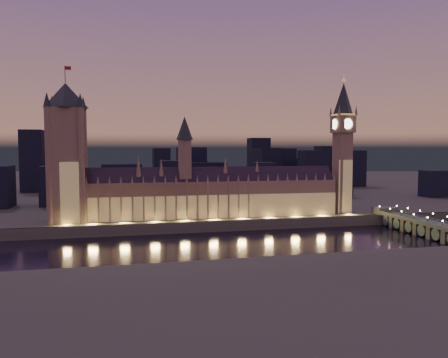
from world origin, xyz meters
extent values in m
plane|color=black|center=(0.00, 0.00, 0.00)|extent=(2000.00, 2000.00, 0.00)
cube|color=#3F352C|center=(0.00, 520.00, 4.00)|extent=(2000.00, 960.00, 8.00)
cube|color=#465749|center=(0.00, 41.00, 4.00)|extent=(2000.00, 2.50, 8.00)
cube|color=#877052|center=(-4.30, 62.00, 22.00)|extent=(200.43, 24.90, 28.00)
cube|color=tan|center=(-4.30, 51.75, 17.00)|extent=(200.00, 0.50, 18.00)
cube|color=black|center=(-4.30, 62.00, 39.00)|extent=(200.34, 21.17, 16.26)
cube|color=#877052|center=(-24.30, 62.00, 52.00)|extent=(9.00, 9.00, 32.00)
cone|color=#232D2F|center=(-24.30, 62.00, 77.00)|extent=(13.00, 13.00, 18.00)
cube|color=#877052|center=(-104.30, 51.40, 22.00)|extent=(1.20, 1.20, 28.00)
cone|color=#877052|center=(-104.30, 52.00, 39.00)|extent=(2.00, 2.00, 6.00)
cube|color=#877052|center=(-96.30, 51.40, 22.00)|extent=(1.20, 1.20, 28.00)
cone|color=#877052|center=(-96.30, 52.00, 39.00)|extent=(2.00, 2.00, 6.00)
cube|color=#877052|center=(-88.30, 51.40, 22.00)|extent=(1.20, 1.20, 28.00)
cone|color=#877052|center=(-88.30, 52.00, 39.00)|extent=(2.00, 2.00, 6.00)
cube|color=#877052|center=(-80.30, 51.40, 22.00)|extent=(1.20, 1.20, 28.00)
cone|color=#877052|center=(-80.30, 52.00, 39.00)|extent=(2.00, 2.00, 6.00)
cube|color=#877052|center=(-72.30, 51.40, 22.00)|extent=(1.20, 1.20, 28.00)
cone|color=#877052|center=(-72.30, 52.00, 39.00)|extent=(2.00, 2.00, 6.00)
cube|color=#877052|center=(-64.30, 51.40, 22.00)|extent=(1.20, 1.20, 28.00)
cone|color=#877052|center=(-64.30, 52.00, 39.00)|extent=(2.00, 2.00, 6.00)
cube|color=#877052|center=(-56.30, 51.40, 22.00)|extent=(1.20, 1.20, 28.00)
cone|color=#877052|center=(-56.30, 52.00, 39.00)|extent=(2.00, 2.00, 6.00)
cube|color=#877052|center=(-48.30, 51.40, 22.00)|extent=(1.20, 1.20, 28.00)
cone|color=#877052|center=(-48.30, 52.00, 39.00)|extent=(2.00, 2.00, 6.00)
cube|color=#877052|center=(-40.30, 51.40, 22.00)|extent=(1.20, 1.20, 28.00)
cone|color=#877052|center=(-40.30, 52.00, 39.00)|extent=(2.00, 2.00, 6.00)
cube|color=#877052|center=(-32.30, 51.40, 22.00)|extent=(1.20, 1.20, 28.00)
cone|color=#877052|center=(-32.30, 52.00, 39.00)|extent=(2.00, 2.00, 6.00)
cube|color=#877052|center=(-24.30, 51.40, 22.00)|extent=(1.20, 1.20, 28.00)
cone|color=#877052|center=(-24.30, 52.00, 39.00)|extent=(2.00, 2.00, 6.00)
cube|color=#877052|center=(-16.30, 51.40, 22.00)|extent=(1.20, 1.20, 28.00)
cone|color=#877052|center=(-16.30, 52.00, 39.00)|extent=(2.00, 2.00, 6.00)
cube|color=#877052|center=(-8.30, 51.40, 22.00)|extent=(1.20, 1.20, 28.00)
cone|color=#877052|center=(-8.30, 52.00, 39.00)|extent=(2.00, 2.00, 6.00)
cube|color=#877052|center=(-0.30, 51.40, 22.00)|extent=(1.20, 1.20, 28.00)
cone|color=#877052|center=(-0.30, 52.00, 39.00)|extent=(2.00, 2.00, 6.00)
cube|color=#877052|center=(7.70, 51.40, 22.00)|extent=(1.20, 1.20, 28.00)
cone|color=#877052|center=(7.70, 52.00, 39.00)|extent=(2.00, 2.00, 6.00)
cube|color=#877052|center=(15.70, 51.40, 22.00)|extent=(1.20, 1.20, 28.00)
cone|color=#877052|center=(15.70, 52.00, 39.00)|extent=(2.00, 2.00, 6.00)
cube|color=#877052|center=(23.70, 51.40, 22.00)|extent=(1.20, 1.20, 28.00)
cone|color=#877052|center=(23.70, 52.00, 39.00)|extent=(2.00, 2.00, 6.00)
cube|color=#877052|center=(31.70, 51.40, 22.00)|extent=(1.20, 1.20, 28.00)
cone|color=#877052|center=(31.70, 52.00, 39.00)|extent=(2.00, 2.00, 6.00)
cube|color=#877052|center=(39.70, 51.40, 22.00)|extent=(1.20, 1.20, 28.00)
cone|color=#877052|center=(39.70, 52.00, 39.00)|extent=(2.00, 2.00, 6.00)
cube|color=#877052|center=(47.70, 51.40, 22.00)|extent=(1.20, 1.20, 28.00)
cone|color=#877052|center=(47.70, 52.00, 39.00)|extent=(2.00, 2.00, 6.00)
cube|color=#877052|center=(55.70, 51.40, 22.00)|extent=(1.20, 1.20, 28.00)
cone|color=#877052|center=(55.70, 52.00, 39.00)|extent=(2.00, 2.00, 6.00)
cube|color=#877052|center=(63.70, 51.40, 22.00)|extent=(1.20, 1.20, 28.00)
cone|color=#877052|center=(63.70, 52.00, 39.00)|extent=(2.00, 2.00, 6.00)
cube|color=#877052|center=(71.70, 51.40, 22.00)|extent=(1.20, 1.20, 28.00)
cone|color=#877052|center=(71.70, 52.00, 39.00)|extent=(2.00, 2.00, 6.00)
cube|color=#877052|center=(79.70, 51.40, 22.00)|extent=(1.20, 1.20, 28.00)
cone|color=#877052|center=(79.70, 52.00, 39.00)|extent=(2.00, 2.00, 6.00)
cube|color=#877052|center=(87.70, 51.40, 22.00)|extent=(1.20, 1.20, 28.00)
cone|color=#877052|center=(87.70, 52.00, 39.00)|extent=(2.00, 2.00, 6.00)
cube|color=#877052|center=(95.70, 51.40, 22.00)|extent=(1.20, 1.20, 28.00)
cone|color=#877052|center=(95.70, 52.00, 39.00)|extent=(2.00, 2.00, 6.00)
cone|color=#877052|center=(-59.30, 62.00, 49.00)|extent=(4.40, 4.40, 18.00)
cone|color=#877052|center=(-42.30, 62.00, 47.00)|extent=(4.40, 4.40, 14.00)
cone|color=#877052|center=(7.70, 62.00, 48.00)|extent=(4.40, 4.40, 16.00)
cone|color=#877052|center=(33.70, 62.00, 46.00)|extent=(4.40, 4.40, 12.00)
cube|color=#877052|center=(-110.00, 62.00, 49.20)|extent=(24.05, 24.05, 82.40)
cube|color=tan|center=(-110.00, 50.80, 30.00)|extent=(22.00, 0.50, 44.00)
cone|color=#232D2F|center=(-110.00, 62.00, 99.40)|extent=(31.68, 31.68, 18.00)
cylinder|color=black|center=(-110.00, 62.00, 114.40)|extent=(0.50, 0.50, 12.00)
cube|color=#A41B21|center=(-107.80, 62.00, 118.90)|extent=(4.00, 0.15, 2.50)
cylinder|color=#877052|center=(-121.00, 51.00, 49.20)|extent=(4.40, 4.40, 82.40)
cone|color=#232D2F|center=(-121.00, 51.00, 95.40)|extent=(5.20, 5.20, 10.00)
cylinder|color=#877052|center=(-121.00, 73.00, 49.20)|extent=(4.40, 4.40, 82.40)
cone|color=#232D2F|center=(-121.00, 73.00, 95.40)|extent=(5.20, 5.20, 10.00)
cylinder|color=#877052|center=(-99.00, 51.00, 49.20)|extent=(4.40, 4.40, 82.40)
cone|color=#232D2F|center=(-99.00, 51.00, 95.40)|extent=(5.20, 5.20, 10.00)
cylinder|color=#877052|center=(-99.00, 73.00, 49.20)|extent=(4.40, 4.40, 82.40)
cone|color=#232D2F|center=(-99.00, 73.00, 95.40)|extent=(5.20, 5.20, 10.00)
cube|color=#877052|center=(108.00, 62.00, 41.20)|extent=(13.65, 13.65, 66.39)
cube|color=tan|center=(108.00, 55.80, 30.00)|extent=(12.00, 0.50, 44.00)
cube|color=#877052|center=(108.00, 62.00, 81.47)|extent=(15.00, 15.00, 14.16)
cube|color=#F2C64C|center=(108.00, 62.00, 89.15)|extent=(15.75, 15.75, 1.20)
cone|color=#232D2F|center=(108.00, 62.00, 102.75)|extent=(18.00, 18.00, 26.00)
sphere|color=#F2C64C|center=(108.00, 62.00, 117.25)|extent=(2.80, 2.80, 2.80)
cylinder|color=#F2C64C|center=(108.00, 62.00, 119.75)|extent=(0.40, 0.40, 5.00)
cylinder|color=#FFF2BF|center=(108.00, 54.25, 81.47)|extent=(8.40, 0.50, 8.40)
cylinder|color=#FFF2BF|center=(108.00, 69.75, 81.47)|extent=(8.40, 0.50, 8.40)
cylinder|color=#FFF2BF|center=(100.25, 62.00, 81.47)|extent=(0.50, 8.40, 8.40)
cylinder|color=#FFF2BF|center=(115.75, 62.00, 81.47)|extent=(0.50, 8.40, 8.40)
cone|color=#877052|center=(100.50, 54.50, 92.55)|extent=(2.60, 2.60, 8.00)
cone|color=#877052|center=(100.50, 69.50, 92.55)|extent=(2.60, 2.60, 8.00)
cone|color=#877052|center=(115.50, 54.50, 92.55)|extent=(2.60, 2.60, 8.00)
cone|color=#877052|center=(115.50, 69.50, 92.55)|extent=(2.60, 2.60, 8.00)
cube|color=#465749|center=(137.64, -10.00, 9.50)|extent=(16.37, 100.00, 1.60)
cube|color=#3A584B|center=(129.86, -10.00, 10.90)|extent=(0.80, 100.00, 1.60)
cube|color=#3A584B|center=(145.43, -10.00, 10.90)|extent=(0.80, 100.00, 1.60)
cube|color=#465749|center=(137.64, 45.00, 8.75)|extent=(16.37, 12.00, 9.50)
cylinder|color=black|center=(129.86, -31.43, 12.70)|extent=(0.30, 0.30, 4.40)
sphere|color=#FFD88C|center=(129.86, -31.43, 15.00)|extent=(1.00, 1.00, 1.00)
cube|color=#465749|center=(137.64, -17.14, 4.35)|extent=(14.73, 4.00, 9.50)
cylinder|color=black|center=(129.86, -17.14, 12.70)|extent=(0.30, 0.30, 4.40)
sphere|color=#FFD88C|center=(129.86, -17.14, 15.00)|extent=(1.00, 1.00, 1.00)
cylinder|color=black|center=(145.43, -17.14, 12.70)|extent=(0.30, 0.30, 4.40)
sphere|color=#FFD88C|center=(145.43, -17.14, 15.00)|extent=(1.00, 1.00, 1.00)
cube|color=#465749|center=(137.64, -2.86, 4.35)|extent=(14.73, 4.00, 9.50)
cylinder|color=black|center=(129.86, -2.86, 12.70)|extent=(0.30, 0.30, 4.40)
sphere|color=#FFD88C|center=(129.86, -2.86, 15.00)|extent=(1.00, 1.00, 1.00)
cylinder|color=black|center=(145.43, -2.86, 12.70)|extent=(0.30, 0.30, 4.40)
sphere|color=#FFD88C|center=(145.43, -2.86, 15.00)|extent=(1.00, 1.00, 1.00)
cube|color=#465749|center=(137.64, 11.43, 4.35)|extent=(14.73, 4.00, 9.50)
cylinder|color=black|center=(129.86, 11.43, 12.70)|extent=(0.30, 0.30, 4.40)
sphere|color=#FFD88C|center=(129.86, 11.43, 15.00)|extent=(1.00, 1.00, 1.00)
cylinder|color=black|center=(145.43, 11.43, 12.70)|extent=(0.30, 0.30, 4.40)
sphere|color=#FFD88C|center=(145.43, 11.43, 15.00)|extent=(1.00, 1.00, 1.00)
cube|color=#465749|center=(137.64, 25.71, 4.35)|extent=(14.73, 4.00, 9.50)
cylinder|color=black|center=(129.86, 25.71, 12.70)|extent=(0.30, 0.30, 4.40)
sphere|color=#FFD88C|center=(129.86, 25.71, 15.00)|extent=(1.00, 1.00, 1.00)
cylinder|color=black|center=(145.43, 25.71, 12.70)|extent=(0.30, 0.30, 4.40)
sphere|color=#FFD88C|center=(145.43, 25.71, 15.00)|extent=(1.00, 1.00, 1.00)
cube|color=#465749|center=(137.64, 40.00, 4.35)|extent=(14.73, 4.00, 9.50)
cylinder|color=black|center=(129.86, 40.00, 12.70)|extent=(0.30, 0.30, 4.40)
sphere|color=#FFD88C|center=(129.86, 40.00, 15.00)|extent=(1.00, 1.00, 1.00)
cylinder|color=black|center=(145.43, 40.00, 12.70)|extent=(0.30, 0.30, 4.40)
sphere|color=#FFD88C|center=(145.43, 40.00, 15.00)|extent=(1.00, 1.00, 1.00)
cylinder|color=#3A584B|center=(137.64, -24.29, 4.70)|extent=(14.40, 8.00, 8.00)
cylinder|color=#3A584B|center=(137.64, -10.00, 4.70)|extent=(14.40, 8.00, 8.00)
cylinder|color=#3A584B|center=(137.64, 4.29, 4.70)|extent=(14.40, 8.00, 8.00)
cylinder|color=#3A584B|center=(137.64, 18.57, 4.70)|extent=(14.40, 8.00, 8.00)
cylinder|color=#3A584B|center=(137.64, 32.86, 4.70)|extent=(14.40, 8.00, 8.00)
cube|color=black|center=(30.48, 130.59, 17.97)|extent=(19.03, 19.80, 19.94)
cube|color=black|center=(235.78, 284.12, 33.18)|extent=(42.59, 22.95, 50.36)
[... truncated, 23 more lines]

